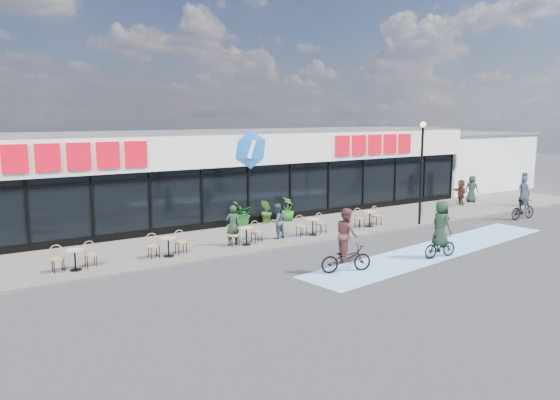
% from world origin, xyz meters
% --- Properties ---
extents(ground, '(120.00, 120.00, 0.00)m').
position_xyz_m(ground, '(0.00, 0.00, 0.00)').
color(ground, '#28282B').
rests_on(ground, ground).
extents(sidewalk, '(44.00, 5.00, 0.10)m').
position_xyz_m(sidewalk, '(0.00, 4.50, 0.05)').
color(sidewalk, '#5D5952').
rests_on(sidewalk, ground).
extents(bike_lane, '(14.17, 4.13, 0.01)m').
position_xyz_m(bike_lane, '(4.00, -1.50, 0.01)').
color(bike_lane, '#6FA1D2').
rests_on(bike_lane, ground).
extents(building, '(30.60, 6.57, 4.75)m').
position_xyz_m(building, '(-0.00, 9.93, 2.34)').
color(building, black).
rests_on(building, ground).
extents(neighbour_building, '(9.20, 7.20, 4.11)m').
position_xyz_m(neighbour_building, '(20.50, 11.00, 2.06)').
color(neighbour_building, white).
rests_on(neighbour_building, ground).
extents(lamp_post, '(0.28, 0.28, 5.02)m').
position_xyz_m(lamp_post, '(7.04, 2.30, 3.09)').
color(lamp_post, black).
rests_on(lamp_post, sidewalk).
extents(bistro_set_1, '(1.54, 0.62, 0.90)m').
position_xyz_m(bistro_set_1, '(-9.11, 3.27, 0.56)').
color(bistro_set_1, tan).
rests_on(bistro_set_1, sidewalk).
extents(bistro_set_2, '(1.54, 0.62, 0.90)m').
position_xyz_m(bistro_set_2, '(-5.70, 3.27, 0.56)').
color(bistro_set_2, tan).
rests_on(bistro_set_2, sidewalk).
extents(bistro_set_3, '(1.54, 0.62, 0.90)m').
position_xyz_m(bistro_set_3, '(-2.28, 3.27, 0.56)').
color(bistro_set_3, tan).
rests_on(bistro_set_3, sidewalk).
extents(bistro_set_4, '(1.54, 0.62, 0.90)m').
position_xyz_m(bistro_set_4, '(1.14, 3.27, 0.56)').
color(bistro_set_4, tan).
rests_on(bistro_set_4, sidewalk).
extents(bistro_set_5, '(1.54, 0.62, 0.90)m').
position_xyz_m(bistro_set_5, '(4.55, 3.27, 0.56)').
color(bistro_set_5, tan).
rests_on(bistro_set_5, sidewalk).
extents(potted_plant_left, '(1.34, 1.40, 1.21)m').
position_xyz_m(potted_plant_left, '(-0.49, 6.64, 0.70)').
color(potted_plant_left, '#19591A').
rests_on(potted_plant_left, sidewalk).
extents(potted_plant_mid, '(0.95, 0.95, 1.20)m').
position_xyz_m(potted_plant_mid, '(2.08, 6.59, 0.70)').
color(potted_plant_mid, '#1C5919').
rests_on(potted_plant_mid, sidewalk).
extents(potted_plant_right, '(0.71, 0.78, 1.18)m').
position_xyz_m(potted_plant_right, '(0.82, 6.60, 0.69)').
color(potted_plant_right, '#305B1A').
rests_on(potted_plant_right, sidewalk).
extents(patron_left, '(0.63, 0.44, 1.67)m').
position_xyz_m(patron_left, '(-2.77, 3.47, 0.93)').
color(patron_left, black).
rests_on(patron_left, sidewalk).
extents(patron_right, '(0.87, 0.76, 1.54)m').
position_xyz_m(patron_right, '(-0.58, 3.48, 0.87)').
color(patron_right, '#303D4B').
rests_on(patron_right, sidewalk).
extents(pedestrian_a, '(1.00, 1.48, 1.53)m').
position_xyz_m(pedestrian_a, '(13.48, 4.99, 0.87)').
color(pedestrian_a, '#432218').
rests_on(pedestrian_a, sidewalk).
extents(pedestrian_b, '(0.74, 0.93, 1.65)m').
position_xyz_m(pedestrian_b, '(14.94, 5.34, 0.92)').
color(pedestrian_b, '#192E22').
rests_on(pedestrian_b, sidewalk).
extents(pedestrian_c, '(0.85, 0.83, 1.96)m').
position_xyz_m(pedestrian_c, '(16.48, 2.89, 1.08)').
color(pedestrian_c, black).
rests_on(pedestrian_c, sidewalk).
extents(cyclist_a, '(1.54, 0.92, 2.22)m').
position_xyz_m(cyclist_a, '(3.12, -2.36, 0.98)').
color(cyclist_a, black).
rests_on(cyclist_a, ground).
extents(cyclist_b, '(1.79, 0.70, 2.30)m').
position_xyz_m(cyclist_b, '(12.90, 0.53, 0.84)').
color(cyclist_b, black).
rests_on(cyclist_b, ground).
extents(cyclist_c, '(1.96, 1.14, 2.28)m').
position_xyz_m(cyclist_c, '(-1.15, -1.86, 0.92)').
color(cyclist_c, black).
rests_on(cyclist_c, ground).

